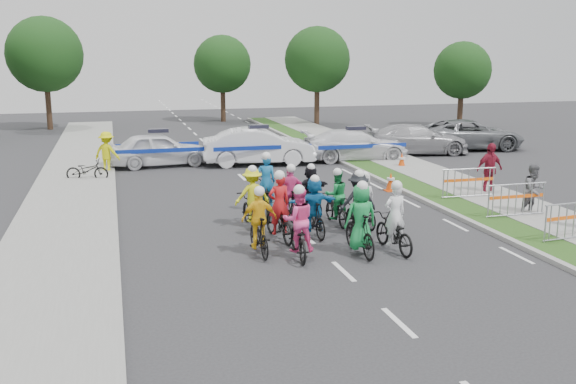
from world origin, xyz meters
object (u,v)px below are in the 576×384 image
object	(u,v)px
police_car_2	(355,145)
barrier_0	(574,223)
rider_4	(357,210)
cone_0	(391,182)
barrier_2	(468,184)
rider_6	(279,217)
tree_3	(45,55)
rider_5	(314,210)
rider_8	(336,203)
police_car_0	(159,149)
rider_0	(394,228)
rider_3	(259,228)
rider_11	(310,194)
tree_2	(462,70)
cone_1	(402,161)
marshal_hiviz	(107,152)
tree_1	(317,60)
rider_7	(363,205)
spectator_1	(534,190)
spectator_2	(490,169)
civilian_sedan	(417,139)
civilian_suv	(469,135)
barrier_1	(516,202)
tree_4	(222,64)
rider_10	(252,203)
rider_12	(266,193)
rider_9	(290,200)
parked_bike	(87,170)
rider_1	(360,226)

from	to	relation	value
police_car_2	barrier_0	bearing A→B (deg)	-171.70
rider_4	cone_0	size ratio (longest dim) A/B	2.67
rider_4	barrier_2	xyz separation A→B (m)	(5.28, 3.07, -0.17)
rider_6	tree_3	distance (m)	30.51
rider_5	rider_8	xyz separation A→B (m)	(1.02, 1.05, -0.10)
police_car_0	tree_3	world-z (taller)	tree_3
rider_0	rider_3	distance (m)	3.43
rider_11	rider_8	bearing A→B (deg)	100.37
rider_5	tree_2	distance (m)	29.25
tree_3	cone_1	bearing A→B (deg)	-50.68
marshal_hiviz	tree_1	size ratio (longest dim) A/B	0.26
rider_7	police_car_2	world-z (taller)	rider_7
police_car_0	police_car_2	xyz separation A→B (m)	(9.07, -0.84, -0.03)
police_car_0	barrier_0	size ratio (longest dim) A/B	2.22
barrier_2	spectator_1	bearing A→B (deg)	-72.50
spectator_2	marshal_hiviz	world-z (taller)	spectator_2
rider_0	spectator_1	xyz separation A→B (m)	(5.71, 2.23, 0.20)
civilian_sedan	barrier_2	xyz separation A→B (m)	(-3.00, -9.93, -0.18)
rider_6	civilian_suv	size ratio (longest dim) A/B	0.35
barrier_1	tree_4	world-z (taller)	tree_4
rider_11	cone_0	xyz separation A→B (m)	(3.96, 2.76, -0.37)
rider_5	cone_1	world-z (taller)	rider_5
rider_10	rider_12	bearing A→B (deg)	-121.87
rider_9	tree_4	world-z (taller)	tree_4
rider_8	cone_0	bearing A→B (deg)	-132.93
civilian_sedan	barrier_1	distance (m)	13.00
police_car_0	spectator_2	bearing A→B (deg)	-135.58
tree_4	rider_5	bearing A→B (deg)	-95.13
rider_8	rider_10	bearing A→B (deg)	-9.53
spectator_1	cone_0	xyz separation A→B (m)	(-2.72, 4.58, -0.48)
rider_3	civilian_suv	size ratio (longest dim) A/B	0.32
barrier_1	cone_1	bearing A→B (deg)	86.83
spectator_2	tree_3	size ratio (longest dim) A/B	0.25
rider_12	civilian_sedan	xyz separation A→B (m)	(10.12, 9.79, 0.10)
barrier_1	tree_4	xyz separation A→B (m)	(-3.70, 30.87, 3.63)
rider_10	parked_bike	xyz separation A→B (m)	(-4.85, 8.50, -0.28)
rider_11	rider_4	bearing A→B (deg)	94.18
barrier_1	barrier_0	bearing A→B (deg)	-90.00
rider_4	rider_10	distance (m)	3.08
rider_11	rider_12	world-z (taller)	rider_12
rider_7	police_car_2	distance (m)	12.02
spectator_2	barrier_0	world-z (taller)	spectator_2
police_car_0	marshal_hiviz	bearing A→B (deg)	111.38
rider_5	tree_3	world-z (taller)	tree_3
civilian_suv	rider_12	bearing A→B (deg)	138.09
rider_4	rider_1	bearing A→B (deg)	72.56
cone_0	barrier_0	bearing A→B (deg)	-75.28
rider_12	spectator_1	distance (m)	8.32
barrier_2	cone_1	distance (m)	6.39
rider_6	marshal_hiviz	world-z (taller)	rider_6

